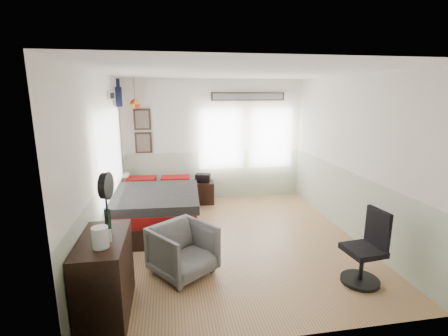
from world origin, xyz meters
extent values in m
cube|color=#9A6D43|center=(0.00, 0.00, -0.01)|extent=(4.00, 4.50, 0.01)
cube|color=silver|center=(0.00, 2.25, 1.35)|extent=(4.00, 0.02, 2.70)
cube|color=silver|center=(0.00, -2.25, 1.35)|extent=(4.00, 0.02, 2.70)
cube|color=silver|center=(-2.00, 0.00, 1.35)|extent=(0.02, 4.50, 2.70)
cube|color=silver|center=(2.00, 0.00, 1.35)|extent=(0.02, 4.50, 2.70)
cube|color=white|center=(0.00, 0.00, 2.70)|extent=(4.00, 4.50, 0.02)
cube|color=#AEBA9D|center=(0.00, 2.24, 0.55)|extent=(4.00, 0.01, 1.10)
cube|color=#AEBA9D|center=(-1.99, 0.00, 0.55)|extent=(0.01, 4.50, 1.10)
cube|color=#AEBA9D|center=(1.99, 0.00, 0.55)|extent=(0.01, 4.50, 1.10)
cube|color=silver|center=(-1.96, 0.55, 1.45)|extent=(0.03, 2.20, 1.35)
cube|color=silver|center=(0.15, 2.21, 1.40)|extent=(0.95, 0.03, 1.30)
cube|color=silver|center=(1.30, 2.21, 1.40)|extent=(0.95, 0.03, 1.30)
cube|color=#332317|center=(-1.55, 2.21, 1.35)|extent=(0.35, 0.03, 0.45)
cube|color=#332317|center=(-1.55, 2.21, 1.85)|extent=(0.35, 0.03, 0.45)
cube|color=#7F7259|center=(-1.55, 2.20, 1.35)|extent=(0.27, 0.01, 0.37)
cube|color=#7F7259|center=(-1.55, 2.20, 1.85)|extent=(0.27, 0.01, 0.37)
cube|color=#332317|center=(0.75, 2.21, 2.32)|extent=(1.65, 0.03, 0.18)
cube|color=gray|center=(0.75, 2.20, 2.32)|extent=(1.58, 0.01, 0.13)
cube|color=white|center=(-1.97, 1.15, 2.35)|extent=(0.02, 0.48, 0.14)
sphere|color=red|center=(-1.65, 1.95, 2.18)|extent=(0.20, 0.20, 0.20)
cube|color=black|center=(-1.30, 0.92, 0.17)|extent=(1.62, 2.22, 0.34)
cube|color=#970A0C|center=(-1.30, 0.92, 0.44)|extent=(1.57, 2.18, 0.19)
cube|color=#363533|center=(-1.30, 0.68, 0.61)|extent=(1.65, 1.68, 0.15)
cube|color=#970A0C|center=(-1.65, 1.78, 0.61)|extent=(0.61, 0.40, 0.15)
cube|color=#970A0C|center=(-0.95, 1.78, 0.61)|extent=(0.61, 0.40, 0.15)
cube|color=black|center=(-1.74, -1.56, 0.45)|extent=(0.48, 1.00, 0.90)
imported|color=gray|center=(-0.87, -0.88, 0.34)|extent=(1.03, 1.04, 0.68)
cube|color=black|center=(-0.30, 1.98, 0.24)|extent=(0.52, 0.43, 0.48)
cylinder|color=black|center=(1.37, -1.48, 0.02)|extent=(0.49, 0.49, 0.05)
cylinder|color=black|center=(1.37, -1.48, 0.23)|extent=(0.06, 0.06, 0.38)
cube|color=black|center=(1.37, -1.48, 0.45)|extent=(0.48, 0.48, 0.08)
cube|color=black|center=(1.56, -1.46, 0.73)|extent=(0.10, 0.40, 0.49)
cylinder|color=silver|center=(-1.71, -1.78, 1.01)|extent=(0.16, 0.16, 0.21)
cube|color=silver|center=(-1.61, -1.78, 1.02)|extent=(0.02, 0.02, 0.13)
cylinder|color=black|center=(-1.70, -1.40, 1.03)|extent=(0.07, 0.07, 0.27)
cylinder|color=black|center=(-1.67, -1.52, 1.17)|extent=(0.02, 0.02, 0.54)
cylinder|color=black|center=(-1.67, -1.52, 1.46)|extent=(0.10, 0.28, 0.27)
cylinder|color=black|center=(-1.64, -1.52, 1.46)|extent=(0.07, 0.29, 0.29)
cube|color=black|center=(-0.30, 1.98, 0.57)|extent=(0.36, 0.29, 0.18)
camera|label=1|loc=(-1.00, -4.89, 2.39)|focal=26.00mm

